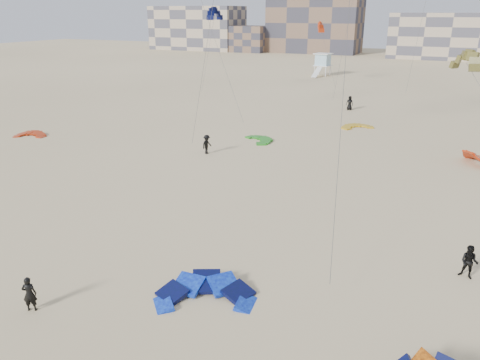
% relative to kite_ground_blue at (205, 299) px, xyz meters
% --- Properties ---
extents(ground, '(320.00, 320.00, 0.00)m').
position_rel_kite_ground_blue_xyz_m(ground, '(-4.36, -0.09, 0.00)').
color(ground, beige).
rests_on(ground, ground).
extents(kite_ground_blue, '(6.12, 6.24, 2.48)m').
position_rel_kite_ground_blue_xyz_m(kite_ground_blue, '(0.00, 0.00, 0.00)').
color(kite_ground_blue, blue).
rests_on(kite_ground_blue, ground).
extents(kite_ground_red, '(3.98, 4.11, 1.25)m').
position_rel_kite_ground_blue_xyz_m(kite_ground_red, '(-31.09, 18.32, 0.00)').
color(kite_ground_red, '#BD2702').
rests_on(kite_ground_red, ground).
extents(kite_ground_green, '(4.78, 4.78, 0.61)m').
position_rel_kite_ground_blue_xyz_m(kite_ground_green, '(-8.47, 26.71, 0.00)').
color(kite_ground_green, '#189725').
rests_on(kite_ground_green, ground).
extents(kite_ground_red_far, '(5.13, 5.08, 3.43)m').
position_rel_kite_ground_blue_xyz_m(kite_ground_red_far, '(11.71, 27.51, 0.00)').
color(kite_ground_red_far, '#BD2702').
rests_on(kite_ground_red_far, ground).
extents(kite_ground_yellow, '(4.77, 4.81, 0.59)m').
position_rel_kite_ground_blue_xyz_m(kite_ground_yellow, '(-0.63, 36.60, 0.00)').
color(kite_ground_yellow, '#C68211').
rests_on(kite_ground_yellow, ground).
extents(kitesurfer_main, '(0.72, 0.64, 1.66)m').
position_rel_kite_ground_blue_xyz_m(kitesurfer_main, '(-6.53, -3.94, 0.83)').
color(kitesurfer_main, black).
rests_on(kitesurfer_main, ground).
extents(kitesurfer_b, '(0.98, 0.85, 1.74)m').
position_rel_kite_ground_blue_xyz_m(kitesurfer_b, '(10.85, 7.05, 0.87)').
color(kitesurfer_b, black).
rests_on(kitesurfer_b, ground).
extents(kitesurfer_c, '(0.84, 1.24, 1.77)m').
position_rel_kite_ground_blue_xyz_m(kitesurfer_c, '(-11.08, 20.47, 0.89)').
color(kitesurfer_c, black).
rests_on(kitesurfer_c, ground).
extents(kitesurfer_e, '(0.93, 0.62, 1.86)m').
position_rel_kite_ground_blue_xyz_m(kitesurfer_e, '(-3.63, 46.33, 0.93)').
color(kitesurfer_e, black).
rests_on(kitesurfer_e, ground).
extents(kite_fly_olive, '(7.63, 6.99, 8.29)m').
position_rel_kite_ground_blue_xyz_m(kite_fly_olive, '(9.48, 32.87, 8.00)').
color(kite_fly_olive, olive).
rests_on(kite_fly_olive, ground).
extents(kite_fly_navy, '(3.42, 5.98, 11.99)m').
position_rel_kite_ground_blue_xyz_m(kite_fly_navy, '(-25.80, 50.41, 11.88)').
color(kite_fly_navy, '#06093F').
rests_on(kite_fly_navy, ground).
extents(kite_fly_red, '(7.62, 11.48, 9.89)m').
position_rel_kite_ground_blue_xyz_m(kite_fly_red, '(-13.75, 66.63, 9.66)').
color(kite_fly_red, '#BD2702').
rests_on(kite_fly_red, ground).
extents(lifeguard_tower_far, '(3.49, 6.26, 4.44)m').
position_rel_kite_ground_blue_xyz_m(lifeguard_tower_far, '(-16.43, 79.14, 2.20)').
color(lifeguard_tower_far, white).
rests_on(lifeguard_tower_far, ground).
extents(condo_west_a, '(30.00, 15.00, 14.00)m').
position_rel_kite_ground_blue_xyz_m(condo_west_a, '(-74.36, 129.91, 7.00)').
color(condo_west_a, tan).
rests_on(condo_west_a, ground).
extents(condo_west_b, '(28.00, 14.00, 18.00)m').
position_rel_kite_ground_blue_xyz_m(condo_west_b, '(-34.36, 133.91, 9.00)').
color(condo_west_b, brown).
rests_on(condo_west_b, ground).
extents(condo_mid, '(32.00, 16.00, 12.00)m').
position_rel_kite_ground_blue_xyz_m(condo_mid, '(5.64, 129.91, 6.00)').
color(condo_mid, tan).
rests_on(condo_mid, ground).
extents(condo_fill_left, '(12.00, 10.00, 8.00)m').
position_rel_kite_ground_blue_xyz_m(condo_fill_left, '(-54.36, 127.91, 4.00)').
color(condo_fill_left, brown).
rests_on(condo_fill_left, ground).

